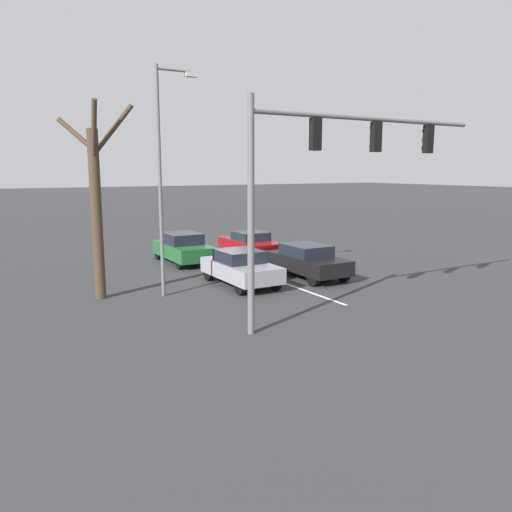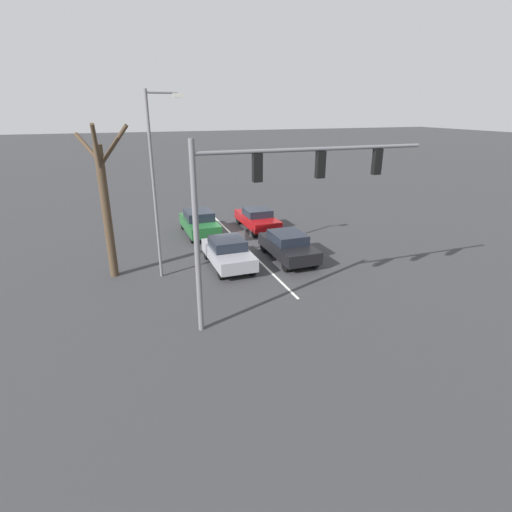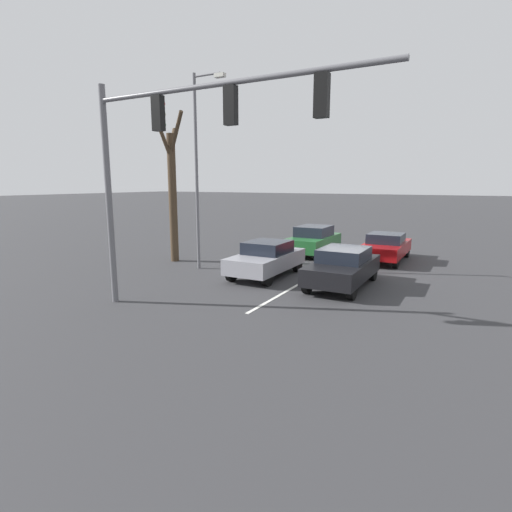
{
  "view_description": "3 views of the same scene",
  "coord_description": "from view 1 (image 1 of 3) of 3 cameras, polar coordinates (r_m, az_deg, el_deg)",
  "views": [
    {
      "loc": [
        11.35,
        23.26,
        4.75
      ],
      "look_at": [
        0.72,
        4.81,
        1.06
      ],
      "focal_mm": 35.0,
      "sensor_mm": 36.0,
      "label": 1
    },
    {
      "loc": [
        6.96,
        23.82,
        7.7
      ],
      "look_at": [
        0.9,
        7.15,
        1.09
      ],
      "focal_mm": 28.0,
      "sensor_mm": 36.0,
      "label": 2
    },
    {
      "loc": [
        -5.78,
        19.92,
        3.88
      ],
      "look_at": [
        0.72,
        8.12,
        1.4
      ],
      "focal_mm": 28.0,
      "sensor_mm": 36.0,
      "label": 3
    }
  ],
  "objects": [
    {
      "name": "bare_tree_near",
      "position": [
        19.1,
        -17.79,
        5.97
      ],
      "size": [
        2.35,
        2.52,
        7.12
      ],
      "color": "#423323",
      "rests_on": "ground_plane"
    },
    {
      "name": "traffic_signal_gantry",
      "position": [
        15.64,
        8.53,
        10.69
      ],
      "size": [
        8.9,
        0.37,
        6.8
      ],
      "color": "slate",
      "rests_on": "ground_plane"
    },
    {
      "name": "car_black_leftlane_front",
      "position": [
        22.35,
        5.86,
        -0.49
      ],
      "size": [
        1.86,
        4.26,
        1.46
      ],
      "color": "black",
      "rests_on": "ground_plane"
    },
    {
      "name": "ground_plane",
      "position": [
        26.31,
        -3.87,
        -0.6
      ],
      "size": [
        240.0,
        240.0,
        0.0
      ],
      "primitive_type": "plane",
      "color": "#333335"
    },
    {
      "name": "street_lamp_right_shoulder",
      "position": [
        18.87,
        -10.53,
        9.79
      ],
      "size": [
        1.61,
        0.24,
        8.44
      ],
      "color": "slate",
      "rests_on": "ground_plane"
    },
    {
      "name": "car_gray_midlane_front",
      "position": [
        20.73,
        -1.79,
        -1.28
      ],
      "size": [
        1.85,
        4.09,
        1.47
      ],
      "color": "gray",
      "rests_on": "ground_plane"
    },
    {
      "name": "car_maroon_leftlane_second",
      "position": [
        27.51,
        -0.66,
        1.42
      ],
      "size": [
        1.84,
        4.37,
        1.4
      ],
      "color": "maroon",
      "rests_on": "ground_plane"
    },
    {
      "name": "car_darkgreen_midlane_second",
      "position": [
        25.98,
        -8.35,
        0.94
      ],
      "size": [
        1.86,
        4.24,
        1.55
      ],
      "color": "#1E5928",
      "rests_on": "ground_plane"
    },
    {
      "name": "lane_stripe_left_divider",
      "position": [
        24.55,
        -1.81,
        -1.32
      ],
      "size": [
        0.12,
        16.01,
        0.01
      ],
      "primitive_type": "cube",
      "color": "silver",
      "rests_on": "ground_plane"
    }
  ]
}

